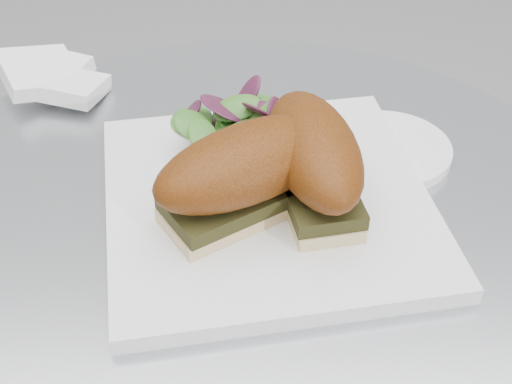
% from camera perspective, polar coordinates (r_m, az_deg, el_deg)
% --- Properties ---
extents(plate, '(0.33, 0.33, 0.02)m').
position_cam_1_polar(plate, '(0.64, 0.92, -0.74)').
color(plate, white).
rests_on(plate, table).
extents(sandwich_left, '(0.19, 0.16, 0.08)m').
position_cam_1_polar(sandwich_left, '(0.60, -0.59, 1.72)').
color(sandwich_left, beige).
rests_on(sandwich_left, plate).
extents(sandwich_right, '(0.10, 0.17, 0.08)m').
position_cam_1_polar(sandwich_right, '(0.62, 4.63, 2.82)').
color(sandwich_right, beige).
rests_on(sandwich_right, plate).
extents(salad, '(0.10, 0.10, 0.05)m').
position_cam_1_polar(salad, '(0.69, -1.54, 5.93)').
color(salad, '#50822A').
rests_on(salad, plate).
extents(napkin, '(0.13, 0.13, 0.02)m').
position_cam_1_polar(napkin, '(0.83, -15.56, 8.06)').
color(napkin, white).
rests_on(napkin, table).
extents(saucer, '(0.13, 0.13, 0.01)m').
position_cam_1_polar(saucer, '(0.72, 10.51, 3.36)').
color(saucer, white).
rests_on(saucer, table).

